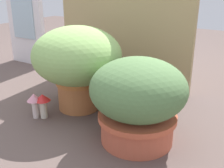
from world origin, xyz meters
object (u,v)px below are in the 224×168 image
at_px(mushroom_ornament_red, 43,102).
at_px(grass_planter, 77,60).
at_px(leafy_planter, 138,99).
at_px(mushroom_ornament_pink, 34,101).
at_px(cat, 128,88).

bearing_deg(mushroom_ornament_red, grass_planter, 68.21).
relative_size(leafy_planter, mushroom_ornament_red, 3.16).
bearing_deg(grass_planter, leafy_planter, -16.98).
height_order(grass_planter, leafy_planter, grass_planter).
height_order(mushroom_ornament_pink, mushroom_ornament_red, mushroom_ornament_pink).
bearing_deg(leafy_planter, mushroom_ornament_pink, -170.49).
xyz_separation_m(grass_planter, cat, (0.23, 0.13, -0.15)).
xyz_separation_m(cat, mushroom_ornament_red, (-0.31, -0.32, -0.03)).
distance_m(cat, mushroom_ornament_pink, 0.49).
relative_size(cat, mushroom_ornament_red, 2.93).
height_order(leafy_planter, mushroom_ornament_red, leafy_planter).
xyz_separation_m(grass_planter, mushroom_ornament_red, (-0.08, -0.19, -0.18)).
distance_m(cat, mushroom_ornament_red, 0.45).
relative_size(leafy_planter, cat, 1.08).
xyz_separation_m(cat, mushroom_ornament_pink, (-0.34, -0.35, -0.03)).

